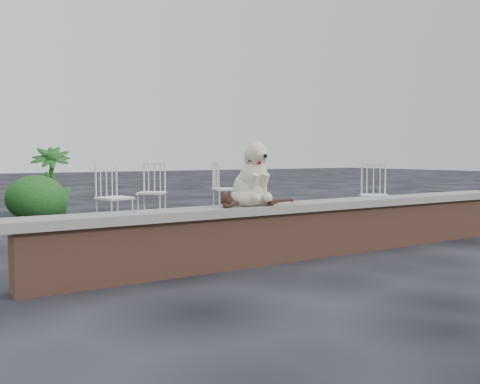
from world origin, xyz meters
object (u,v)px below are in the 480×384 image
chair_e (226,188)px  chair_d (374,194)px  potted_plant_b (50,181)px  dog (250,173)px  chair_a (114,197)px  chair_b (152,192)px  cat (252,197)px

chair_e → chair_d: size_ratio=1.00×
chair_d → potted_plant_b: potted_plant_b is taller
chair_e → dog: bearing=165.3°
chair_e → chair_a: bearing=123.6°
chair_e → chair_a: 2.59m
dog → chair_b: 3.77m
chair_b → potted_plant_b: 2.03m
chair_d → chair_a: (-3.54, 1.69, 0.00)m
chair_b → dog: bearing=-60.2°
cat → chair_e: (2.13, 4.08, -0.19)m
chair_b → chair_e: bearing=45.5°
chair_e → chair_a: (-2.42, -0.91, 0.00)m
dog → chair_b: bearing=87.2°
chair_d → cat: bearing=-114.4°
dog → chair_d: dog is taller
cat → dog: bearing=66.8°
chair_e → potted_plant_b: potted_plant_b is taller
chair_e → cat: bearing=165.3°
cat → potted_plant_b: potted_plant_b is taller
dog → chair_d: (3.17, 1.33, -0.42)m
chair_b → potted_plant_b: bearing=165.9°
chair_a → chair_e: bearing=3.8°
chair_b → potted_plant_b: potted_plant_b is taller
chair_d → chair_a: 3.92m
dog → potted_plant_b: potted_plant_b is taller
chair_a → dog: bearing=-100.0°
cat → chair_e: bearing=67.3°
chair_d → chair_b: bearing=179.4°
chair_e → potted_plant_b: (-2.81, 1.37, 0.14)m
chair_d → chair_e: bearing=154.3°
chair_b → chair_a: (-0.87, -0.69, 0.00)m
chair_e → potted_plant_b: size_ratio=0.77×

